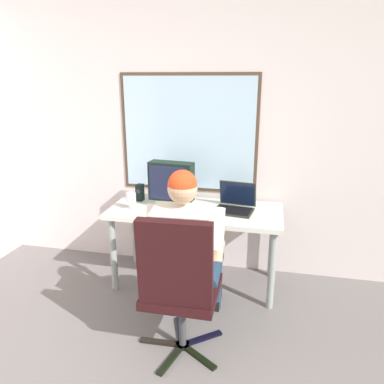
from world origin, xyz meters
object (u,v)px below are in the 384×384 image
(desk, at_px, (195,218))
(laptop, at_px, (235,203))
(office_chair, at_px, (179,282))
(wine_glass, at_px, (131,198))
(crt_monitor, at_px, (171,183))
(desk_speaker, at_px, (140,192))
(person_seated, at_px, (187,251))

(desk, bearing_deg, laptop, 8.62)
(office_chair, distance_m, laptop, 1.09)
(desk, height_order, wine_glass, wine_glass)
(desk, xyz_separation_m, laptop, (0.34, 0.05, 0.15))
(desk, distance_m, office_chair, 0.99)
(crt_monitor, xyz_separation_m, desk_speaker, (-0.33, 0.10, -0.14))
(desk, xyz_separation_m, person_seated, (0.09, -0.71, 0.03))
(person_seated, bearing_deg, crt_monitor, 112.89)
(office_chair, height_order, laptop, office_chair)
(person_seated, height_order, wine_glass, person_seated)
(person_seated, bearing_deg, laptop, 71.28)
(desk, xyz_separation_m, office_chair, (0.09, -0.99, -0.05))
(laptop, relative_size, desk_speaker, 2.33)
(office_chair, distance_m, person_seated, 0.29)
(office_chair, bearing_deg, desk, 95.45)
(person_seated, distance_m, laptop, 0.81)
(crt_monitor, distance_m, wine_glass, 0.38)
(desk_speaker, bearing_deg, crt_monitor, -16.40)
(person_seated, distance_m, crt_monitor, 0.84)
(desk, relative_size, wine_glass, 10.20)
(crt_monitor, height_order, wine_glass, crt_monitor)
(desk, bearing_deg, office_chair, -84.55)
(desk, relative_size, laptop, 4.17)
(office_chair, distance_m, desk_speaker, 1.31)
(wine_glass, relative_size, desk_speaker, 0.95)
(office_chair, distance_m, crt_monitor, 1.12)
(crt_monitor, bearing_deg, office_chair, -72.49)
(person_seated, bearing_deg, wine_glass, 137.34)
(person_seated, relative_size, desk_speaker, 8.29)
(desk_speaker, bearing_deg, wine_glass, -88.13)
(laptop, bearing_deg, desk, -171.38)
(desk, height_order, crt_monitor, crt_monitor)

